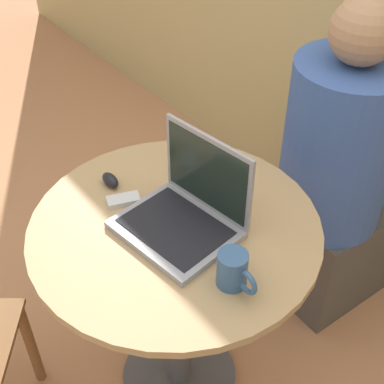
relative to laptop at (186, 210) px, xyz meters
name	(u,v)px	position (x,y,z in m)	size (l,w,h in m)	color
ground_plane	(179,376)	(-0.02, -0.02, -0.83)	(12.00, 12.00, 0.00)	tan
round_table	(176,271)	(-0.02, -0.02, -0.25)	(0.82, 0.82, 0.78)	#4C4C51
laptop	(186,210)	(0.00, 0.00, 0.00)	(0.34, 0.29, 0.26)	gray
cell_phone	(123,200)	(-0.19, -0.09, -0.05)	(0.08, 0.10, 0.02)	silver
computer_mouse	(110,180)	(-0.28, -0.07, -0.03)	(0.07, 0.04, 0.04)	black
coffee_cup	(234,270)	(0.24, -0.04, 0.00)	(0.12, 0.08, 0.10)	#335684
person_seated	(340,191)	(0.00, 0.72, -0.31)	(0.39, 0.60, 1.26)	#4C4742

